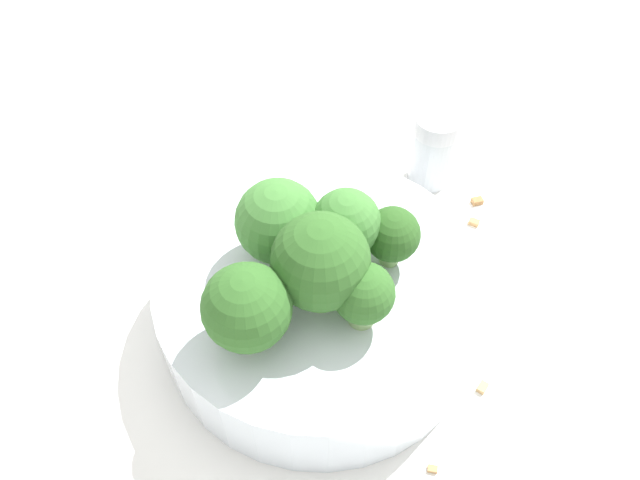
% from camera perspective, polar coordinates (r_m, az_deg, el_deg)
% --- Properties ---
extents(ground_plane, '(3.00, 3.00, 0.00)m').
position_cam_1_polar(ground_plane, '(0.44, 0.00, -7.36)').
color(ground_plane, white).
extents(bowl, '(0.21, 0.21, 0.05)m').
position_cam_1_polar(bowl, '(0.41, 0.00, -5.36)').
color(bowl, silver).
rests_on(bowl, ground_plane).
extents(broccoli_floret_0, '(0.05, 0.05, 0.06)m').
position_cam_1_polar(broccoli_floret_0, '(0.34, -6.70, -6.24)').
color(broccoli_floret_0, '#84AD66').
rests_on(broccoli_floret_0, bowl).
extents(broccoli_floret_1, '(0.06, 0.06, 0.07)m').
position_cam_1_polar(broccoli_floret_1, '(0.35, 0.05, -2.11)').
color(broccoli_floret_1, '#84AD66').
rests_on(broccoli_floret_1, bowl).
extents(broccoli_floret_2, '(0.04, 0.04, 0.05)m').
position_cam_1_polar(broccoli_floret_2, '(0.35, 3.78, -5.15)').
color(broccoli_floret_2, '#8EB770').
rests_on(broccoli_floret_2, bowl).
extents(broccoli_floret_3, '(0.05, 0.05, 0.06)m').
position_cam_1_polar(broccoli_floret_3, '(0.38, -3.83, 1.64)').
color(broccoli_floret_3, '#84AD66').
rests_on(broccoli_floret_3, bowl).
extents(broccoli_floret_4, '(0.03, 0.03, 0.04)m').
position_cam_1_polar(broccoli_floret_4, '(0.38, 6.61, 0.41)').
color(broccoli_floret_4, '#84AD66').
rests_on(broccoli_floret_4, bowl).
extents(broccoli_floret_5, '(0.04, 0.04, 0.06)m').
position_cam_1_polar(broccoli_floret_5, '(0.37, 2.03, 1.82)').
color(broccoli_floret_5, '#8EB770').
rests_on(broccoli_floret_5, bowl).
extents(pepper_shaker, '(0.04, 0.04, 0.06)m').
position_cam_1_polar(pepper_shaker, '(0.51, 10.33, 8.20)').
color(pepper_shaker, '#B2B7BC').
rests_on(pepper_shaker, ground_plane).
extents(almond_crumb_0, '(0.01, 0.01, 0.01)m').
position_cam_1_polar(almond_crumb_0, '(0.39, 10.28, -19.84)').
color(almond_crumb_0, '#AD7F4C').
rests_on(almond_crumb_0, ground_plane).
extents(almond_crumb_1, '(0.01, 0.01, 0.01)m').
position_cam_1_polar(almond_crumb_1, '(0.50, 14.20, 1.50)').
color(almond_crumb_1, '#AD7F4C').
rests_on(almond_crumb_1, ground_plane).
extents(almond_crumb_2, '(0.01, 0.01, 0.01)m').
position_cam_1_polar(almond_crumb_2, '(0.52, -1.47, 5.53)').
color(almond_crumb_2, '#AD7F4C').
rests_on(almond_crumb_2, ground_plane).
extents(almond_crumb_3, '(0.01, 0.01, 0.01)m').
position_cam_1_polar(almond_crumb_3, '(0.42, 14.69, -12.79)').
color(almond_crumb_3, tan).
rests_on(almond_crumb_3, ground_plane).
extents(almond_crumb_4, '(0.01, 0.01, 0.01)m').
position_cam_1_polar(almond_crumb_4, '(0.52, 14.22, 3.64)').
color(almond_crumb_4, olive).
rests_on(almond_crumb_4, ground_plane).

